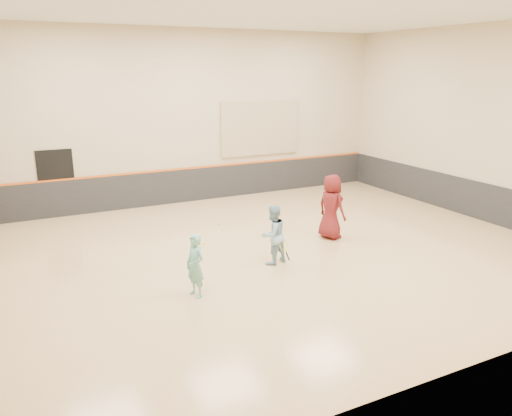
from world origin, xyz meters
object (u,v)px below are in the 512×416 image
girl (195,266)px  young_man (331,207)px  spare_racket (202,243)px  instructor (273,235)px

girl → young_man: size_ratio=0.75×
girl → spare_racket: size_ratio=2.23×
girl → young_man: bearing=93.8°
instructor → young_man: (2.39, 0.97, 0.17)m
young_man → spare_racket: size_ratio=2.99×
girl → instructor: (2.33, 0.89, 0.06)m
girl → spare_racket: girl is taller
instructor → young_man: 2.58m
instructor → girl: bearing=5.9°
instructor → young_man: bearing=-173.0°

